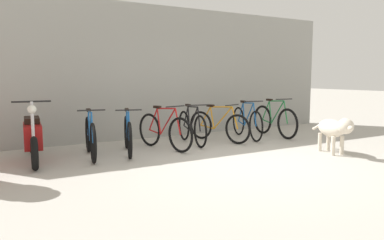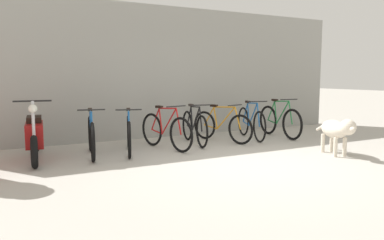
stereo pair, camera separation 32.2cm
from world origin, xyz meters
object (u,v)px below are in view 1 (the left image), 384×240
Objects in this scene: bicycle_2 at (164,131)px; motorcycle at (33,137)px; bicycle_6 at (274,121)px; bicycle_3 at (192,127)px; bicycle_5 at (247,122)px; bicycle_1 at (128,135)px; bicycle_0 at (90,137)px; bicycle_4 at (218,126)px; stray_dog at (334,129)px.

motorcycle reaches higher than bicycle_2.
motorcycle is at bearing -85.67° from bicycle_6.
motorcycle is at bearing -79.20° from bicycle_3.
bicycle_6 is at bearing 95.90° from bicycle_3.
bicycle_3 is 1.47m from bicycle_5.
bicycle_3 is at bearing 117.00° from bicycle_1.
bicycle_2 is at bearing -63.27° from bicycle_3.
bicycle_3 is (1.54, 0.27, 0.01)m from bicycle_1.
bicycle_6 is at bearing 95.11° from motorcycle.
bicycle_2 is (1.46, 0.00, 0.00)m from bicycle_0.
bicycle_1 is 1.56m from bicycle_3.
bicycle_3 is 3.16m from motorcycle.
bicycle_5 is at bearing 96.41° from motorcycle.
bicycle_4 is (1.43, 0.19, -0.02)m from bicycle_2.
bicycle_2 is at bearing -83.07° from bicycle_6.
bicycle_2 is at bearing 109.33° from bicycle_1.
bicycle_1 is at bearing -70.23° from bicycle_5.
bicycle_2 is 1.31× the size of stray_dog.
motorcycle is (-3.16, -0.07, 0.06)m from bicycle_3.
bicycle_0 is at bearing -103.42° from bicycle_2.
bicycle_1 is 0.96× the size of bicycle_5.
stray_dog is at bearing 72.03° from motorcycle.
bicycle_6 is at bearing 78.23° from bicycle_2.
bicycle_3 is 1.02× the size of bicycle_4.
bicycle_0 is 1.04× the size of bicycle_1.
bicycle_0 is 0.69m from bicycle_1.
bicycle_0 reaches higher than bicycle_1.
bicycle_0 is 1.03× the size of bicycle_4.
bicycle_1 is 0.97× the size of bicycle_3.
bicycle_4 is (2.20, 0.22, -0.01)m from bicycle_1.
bicycle_5 reaches higher than bicycle_0.
bicycle_5 is 0.76m from bicycle_6.
bicycle_1 is at bearing -83.00° from bicycle_6.
bicycle_1 is at bearing -101.44° from bicycle_2.
stray_dog is (3.29, -1.97, 0.12)m from bicycle_1.
bicycle_0 is 0.99× the size of bicycle_6.
bicycle_1 is at bearing -70.62° from bicycle_3.
bicycle_2 reaches higher than bicycle_1.
bicycle_6 is (2.22, -0.14, 0.02)m from bicycle_3.
bicycle_1 is at bearing -103.50° from stray_dog.
bicycle_3 reaches higher than bicycle_4.
bicycle_2 is at bearing -100.61° from bicycle_4.
bicycle_5 is at bearing 103.45° from bicycle_0.
bicycle_0 is at bearing -74.27° from bicycle_3.
bicycle_5 is at bearing -93.63° from bicycle_6.
bicycle_3 is at bearing 93.58° from bicycle_2.
bicycle_0 is 1.46m from bicycle_2.
bicycle_6 reaches higher than bicycle_1.
bicycle_2 is 2.25m from bicycle_5.
bicycle_2 is 0.96× the size of bicycle_6.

